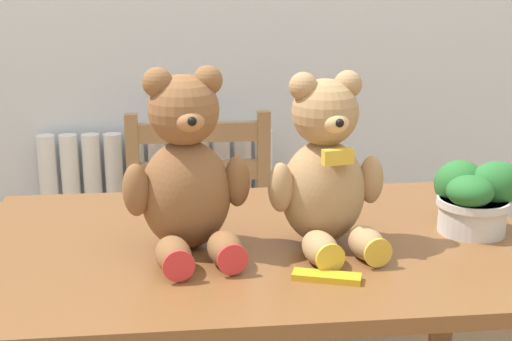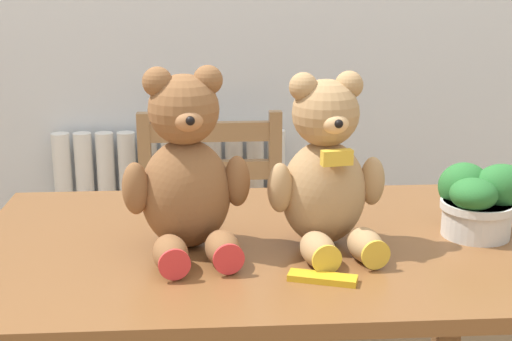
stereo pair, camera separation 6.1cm
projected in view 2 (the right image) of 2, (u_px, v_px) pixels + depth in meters
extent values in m
cylinder|color=white|center=(68.00, 245.00, 2.44)|extent=(0.06, 0.06, 0.78)
cylinder|color=white|center=(89.00, 245.00, 2.44)|extent=(0.06, 0.06, 0.78)
cylinder|color=white|center=(110.00, 244.00, 2.45)|extent=(0.06, 0.06, 0.78)
cylinder|color=white|center=(131.00, 244.00, 2.45)|extent=(0.06, 0.06, 0.78)
cylinder|color=white|center=(152.00, 243.00, 2.46)|extent=(0.06, 0.06, 0.78)
cylinder|color=white|center=(173.00, 243.00, 2.46)|extent=(0.06, 0.06, 0.78)
cylinder|color=white|center=(194.00, 242.00, 2.47)|extent=(0.06, 0.06, 0.78)
cylinder|color=white|center=(214.00, 242.00, 2.47)|extent=(0.06, 0.06, 0.78)
cylinder|color=white|center=(235.00, 241.00, 2.48)|extent=(0.06, 0.06, 0.78)
cylinder|color=white|center=(255.00, 241.00, 2.48)|extent=(0.06, 0.06, 0.78)
cylinder|color=white|center=(276.00, 240.00, 2.49)|extent=(0.06, 0.06, 0.78)
cube|color=white|center=(176.00, 339.00, 2.56)|extent=(0.79, 0.10, 0.04)
cube|color=brown|center=(257.00, 247.00, 1.49)|extent=(1.18, 0.74, 0.03)
cube|color=brown|center=(44.00, 341.00, 1.86)|extent=(0.06, 0.06, 0.73)
cube|color=brown|center=(447.00, 328.00, 1.93)|extent=(0.06, 0.06, 0.73)
cube|color=#997047|center=(212.00, 264.00, 2.15)|extent=(0.45, 0.41, 0.03)
cube|color=#997047|center=(274.00, 242.00, 2.34)|extent=(0.04, 0.04, 0.88)
cube|color=#997047|center=(149.00, 245.00, 2.32)|extent=(0.04, 0.04, 0.88)
cube|color=#997047|center=(210.00, 132.00, 2.23)|extent=(0.37, 0.03, 0.06)
cube|color=#997047|center=(211.00, 170.00, 2.26)|extent=(0.37, 0.03, 0.06)
ellipsoid|color=brown|center=(186.00, 194.00, 1.42)|extent=(0.21, 0.18, 0.22)
sphere|color=brown|center=(184.00, 110.00, 1.38)|extent=(0.14, 0.14, 0.14)
sphere|color=brown|center=(208.00, 80.00, 1.37)|extent=(0.06, 0.06, 0.06)
sphere|color=brown|center=(157.00, 82.00, 1.35)|extent=(0.06, 0.06, 0.06)
ellipsoid|color=#B2794C|center=(188.00, 120.00, 1.33)|extent=(0.07, 0.06, 0.04)
sphere|color=black|center=(190.00, 121.00, 1.31)|extent=(0.02, 0.02, 0.02)
ellipsoid|color=brown|center=(237.00, 181.00, 1.42)|extent=(0.06, 0.06, 0.10)
ellipsoid|color=brown|center=(135.00, 188.00, 1.37)|extent=(0.06, 0.06, 0.10)
ellipsoid|color=brown|center=(223.00, 249.00, 1.35)|extent=(0.09, 0.12, 0.07)
cylinder|color=red|center=(229.00, 259.00, 1.30)|extent=(0.06, 0.02, 0.06)
ellipsoid|color=brown|center=(170.00, 254.00, 1.32)|extent=(0.09, 0.12, 0.07)
cylinder|color=red|center=(175.00, 265.00, 1.27)|extent=(0.06, 0.02, 0.06)
ellipsoid|color=tan|center=(323.00, 193.00, 1.44)|extent=(0.20, 0.18, 0.21)
sphere|color=tan|center=(326.00, 113.00, 1.40)|extent=(0.13, 0.13, 0.13)
sphere|color=tan|center=(349.00, 85.00, 1.39)|extent=(0.06, 0.06, 0.06)
sphere|color=tan|center=(303.00, 87.00, 1.37)|extent=(0.06, 0.06, 0.06)
ellipsoid|color=#E5B279|center=(334.00, 123.00, 1.35)|extent=(0.06, 0.06, 0.04)
sphere|color=black|center=(339.00, 124.00, 1.33)|extent=(0.02, 0.02, 0.02)
ellipsoid|color=tan|center=(372.00, 181.00, 1.44)|extent=(0.06, 0.06, 0.10)
ellipsoid|color=tan|center=(280.00, 188.00, 1.40)|extent=(0.06, 0.06, 0.10)
ellipsoid|color=tan|center=(365.00, 245.00, 1.37)|extent=(0.08, 0.12, 0.06)
cylinder|color=gold|center=(376.00, 255.00, 1.32)|extent=(0.06, 0.02, 0.06)
ellipsoid|color=tan|center=(318.00, 250.00, 1.35)|extent=(0.08, 0.12, 0.06)
cylinder|color=gold|center=(327.00, 260.00, 1.30)|extent=(0.06, 0.02, 0.06)
cube|color=gold|center=(337.00, 158.00, 1.35)|extent=(0.06, 0.03, 0.03)
cylinder|color=beige|center=(476.00, 218.00, 1.50)|extent=(0.14, 0.14, 0.08)
cylinder|color=beige|center=(477.00, 205.00, 1.49)|extent=(0.15, 0.15, 0.02)
ellipsoid|color=#286B2D|center=(501.00, 187.00, 1.49)|extent=(0.12, 0.09, 0.10)
ellipsoid|color=#286B2D|center=(464.00, 186.00, 1.52)|extent=(0.11, 0.10, 0.10)
ellipsoid|color=#286B2D|center=(474.00, 194.00, 1.46)|extent=(0.10, 0.09, 0.07)
cube|color=gold|center=(322.00, 278.00, 1.28)|extent=(0.13, 0.07, 0.01)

